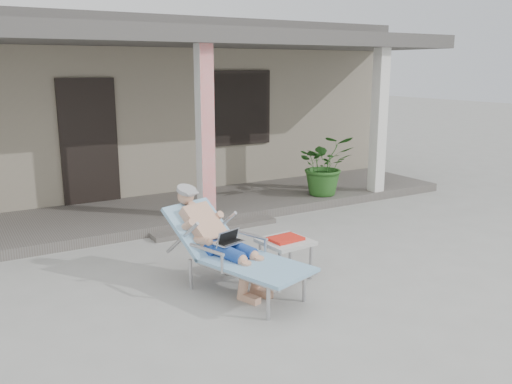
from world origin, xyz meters
TOP-DOWN VIEW (x-y plane):
  - ground at (0.00, 0.00)m, footprint 60.00×60.00m
  - house at (0.00, 6.50)m, footprint 10.40×5.40m
  - porch_deck at (0.00, 3.00)m, footprint 10.00×2.00m
  - porch_overhang at (0.00, 2.95)m, footprint 10.00×2.30m
  - porch_step at (0.00, 1.85)m, footprint 2.00×0.30m
  - lounger at (-0.87, -0.19)m, footprint 1.18×1.87m
  - side_table at (-0.11, -0.24)m, footprint 0.59×0.59m
  - potted_palm at (2.49, 2.39)m, footprint 1.26×1.19m

SIDE VIEW (x-z plane):
  - ground at x=0.00m, z-range 0.00..0.00m
  - porch_step at x=0.00m, z-range 0.00..0.07m
  - porch_deck at x=0.00m, z-range 0.00..0.15m
  - side_table at x=-0.11m, z-range 0.17..0.65m
  - potted_palm at x=2.49m, z-range 0.15..1.25m
  - lounger at x=-0.87m, z-range 0.14..1.31m
  - house at x=0.00m, z-range 0.02..3.32m
  - porch_overhang at x=0.00m, z-range 1.36..4.21m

